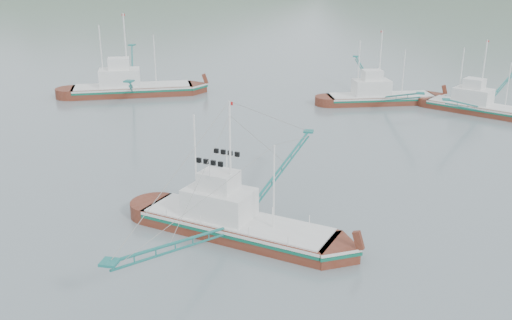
% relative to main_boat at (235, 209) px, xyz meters
% --- Properties ---
extents(ground, '(1200.00, 1200.00, 0.00)m').
position_rel_main_boat_xyz_m(ground, '(0.22, -0.18, -1.85)').
color(ground, slate).
rests_on(ground, ground).
extents(main_boat, '(13.61, 23.30, 9.65)m').
position_rel_main_boat_xyz_m(main_boat, '(0.00, 0.00, 0.00)').
color(main_boat, '#5A2213').
rests_on(main_boat, ground).
extents(bg_boat_far, '(13.74, 23.42, 9.75)m').
position_rel_main_boat_xyz_m(bg_boat_far, '(9.53, 38.89, 0.03)').
color(bg_boat_far, '#5A2213').
rests_on(bg_boat_far, ground).
extents(bg_boat_right, '(14.44, 21.13, 9.20)m').
position_rel_main_boat_xyz_m(bg_boat_right, '(21.16, 36.07, 0.07)').
color(bg_boat_right, '#5A2213').
rests_on(bg_boat_right, ground).
extents(bg_boat_left, '(16.05, 27.13, 11.47)m').
position_rel_main_boat_xyz_m(bg_boat_left, '(-22.90, 37.20, 0.45)').
color(bg_boat_left, '#5A2213').
rests_on(bg_boat_left, ground).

